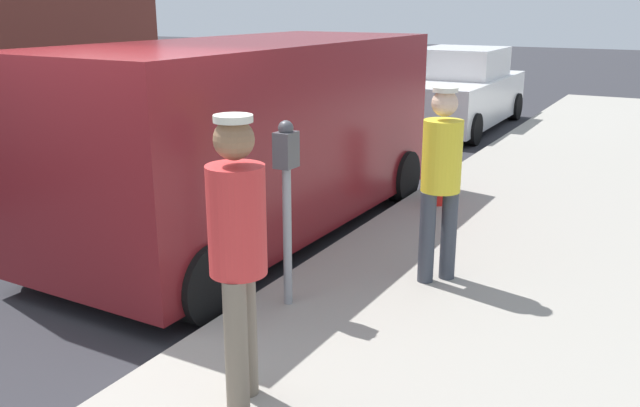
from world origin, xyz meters
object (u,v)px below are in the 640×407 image
object	(u,v)px
parking_meter_near	(287,182)
pedestrian_in_red	(238,245)
pedestrian_in_yellow	(441,173)
parked_van	(251,134)
fire_hydrant	(439,171)
parked_sedan_ahead	(457,92)

from	to	relation	value
parking_meter_near	pedestrian_in_red	xyz separation A→B (m)	(0.52, -1.37, 0.00)
pedestrian_in_yellow	parked_van	bearing A→B (deg)	165.57
parked_van	fire_hydrant	bearing A→B (deg)	46.46
pedestrian_in_red	parked_sedan_ahead	bearing A→B (deg)	101.43
parking_meter_near	parked_sedan_ahead	size ratio (longest dim) A/B	0.34
parking_meter_near	pedestrian_in_yellow	size ratio (longest dim) A/B	0.89
parking_meter_near	parked_sedan_ahead	bearing A→B (deg)	100.04
parking_meter_near	parked_sedan_ahead	distance (m)	9.70
parked_van	parked_sedan_ahead	size ratio (longest dim) A/B	1.18
pedestrian_in_yellow	pedestrian_in_red	world-z (taller)	pedestrian_in_red
parking_meter_near	fire_hydrant	size ratio (longest dim) A/B	1.77
parked_van	parked_sedan_ahead	xyz separation A→B (m)	(-0.19, 7.86, -0.41)
parking_meter_near	pedestrian_in_yellow	distance (m)	1.40
pedestrian_in_yellow	fire_hydrant	size ratio (longest dim) A/B	1.99
pedestrian_in_red	parked_sedan_ahead	size ratio (longest dim) A/B	0.41
pedestrian_in_red	parking_meter_near	bearing A→B (deg)	110.61
parked_sedan_ahead	parked_van	bearing A→B (deg)	-88.61
pedestrian_in_yellow	parked_sedan_ahead	world-z (taller)	pedestrian_in_yellow
parked_van	parked_sedan_ahead	distance (m)	7.87
parked_sedan_ahead	pedestrian_in_yellow	bearing A→B (deg)	-73.03
pedestrian_in_yellow	parked_sedan_ahead	size ratio (longest dim) A/B	0.39
pedestrian_in_yellow	pedestrian_in_red	size ratio (longest dim) A/B	0.96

